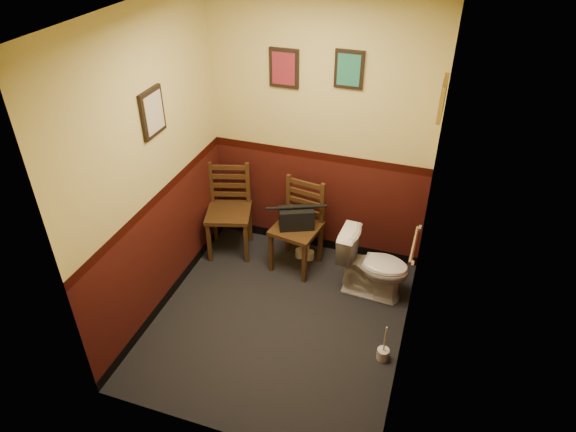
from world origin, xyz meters
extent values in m
cube|color=black|center=(0.00, 0.00, 0.00)|extent=(2.20, 2.40, 0.00)
cube|color=silver|center=(0.00, 0.00, 2.70)|extent=(2.20, 2.40, 0.00)
cube|color=#3D120D|center=(0.00, 1.20, 1.35)|extent=(2.20, 0.00, 2.70)
cube|color=#3D120D|center=(0.00, -1.20, 1.35)|extent=(2.20, 0.00, 2.70)
cube|color=#3D120D|center=(-1.10, 0.00, 1.35)|extent=(0.00, 2.40, 2.70)
cube|color=#3D120D|center=(1.10, 0.00, 1.35)|extent=(0.00, 2.40, 2.70)
cylinder|color=silver|center=(1.07, 0.25, 0.95)|extent=(0.03, 0.50, 0.03)
cylinder|color=silver|center=(1.09, 0.00, 0.95)|extent=(0.02, 0.06, 0.06)
cylinder|color=silver|center=(1.09, 0.50, 0.95)|extent=(0.02, 0.06, 0.06)
cube|color=black|center=(-0.35, 1.18, 1.95)|extent=(0.28, 0.03, 0.36)
cube|color=maroon|center=(-0.35, 1.17, 1.95)|extent=(0.22, 0.01, 0.30)
cube|color=black|center=(0.25, 1.18, 2.00)|extent=(0.26, 0.03, 0.34)
cube|color=#216C53|center=(0.25, 1.17, 2.00)|extent=(0.20, 0.01, 0.28)
cube|color=black|center=(-1.08, 0.10, 1.85)|extent=(0.03, 0.30, 0.38)
cube|color=#BEAE95|center=(-1.07, 0.10, 1.85)|extent=(0.01, 0.24, 0.31)
cube|color=olive|center=(1.08, 0.60, 2.05)|extent=(0.03, 0.34, 0.28)
cube|color=#BEAE95|center=(1.07, 0.60, 2.05)|extent=(0.01, 0.28, 0.22)
imported|color=white|center=(0.72, 0.65, 0.33)|extent=(0.70, 0.42, 0.66)
cylinder|color=silver|center=(0.98, -0.14, 0.05)|extent=(0.10, 0.10, 0.10)
cylinder|color=silver|center=(0.98, -0.14, 0.22)|extent=(0.01, 0.01, 0.29)
cube|color=#442A14|center=(-0.85, 0.84, 0.48)|extent=(0.56, 0.56, 0.04)
cube|color=#442A14|center=(-0.98, 0.60, 0.24)|extent=(0.05, 0.05, 0.48)
cube|color=#442A14|center=(-1.09, 0.97, 0.24)|extent=(0.05, 0.05, 0.48)
cube|color=#442A14|center=(-0.61, 0.71, 0.24)|extent=(0.05, 0.05, 0.48)
cube|color=#442A14|center=(-0.72, 1.08, 0.24)|extent=(0.05, 0.05, 0.48)
cube|color=#442A14|center=(-1.09, 0.97, 0.72)|extent=(0.05, 0.05, 0.48)
cube|color=#442A14|center=(-0.72, 1.08, 0.72)|extent=(0.05, 0.05, 0.48)
cube|color=#442A14|center=(-0.91, 1.03, 0.59)|extent=(0.36, 0.13, 0.05)
cube|color=#442A14|center=(-0.91, 1.03, 0.70)|extent=(0.36, 0.13, 0.05)
cube|color=#442A14|center=(-0.91, 1.03, 0.80)|extent=(0.36, 0.13, 0.05)
cube|color=#442A14|center=(-0.91, 1.03, 0.91)|extent=(0.36, 0.13, 0.05)
cube|color=#442A14|center=(-0.10, 0.81, 0.47)|extent=(0.50, 0.50, 0.04)
cube|color=#442A14|center=(-0.32, 0.65, 0.23)|extent=(0.05, 0.05, 0.47)
cube|color=#442A14|center=(-0.25, 1.03, 0.23)|extent=(0.05, 0.05, 0.47)
cube|color=#442A14|center=(0.05, 0.59, 0.23)|extent=(0.05, 0.05, 0.47)
cube|color=#442A14|center=(0.12, 0.96, 0.23)|extent=(0.05, 0.05, 0.47)
cube|color=#442A14|center=(-0.25, 1.03, 0.70)|extent=(0.05, 0.04, 0.47)
cube|color=#442A14|center=(0.12, 0.97, 0.70)|extent=(0.05, 0.04, 0.47)
cube|color=#442A14|center=(-0.07, 1.00, 0.57)|extent=(0.35, 0.08, 0.05)
cube|color=#442A14|center=(-0.07, 1.00, 0.68)|extent=(0.35, 0.08, 0.05)
cube|color=#442A14|center=(-0.07, 1.00, 0.78)|extent=(0.35, 0.08, 0.05)
cube|color=#442A14|center=(-0.07, 1.00, 0.89)|extent=(0.35, 0.08, 0.05)
cube|color=black|center=(-0.10, 0.81, 0.60)|extent=(0.38, 0.29, 0.21)
cylinder|color=black|center=(-0.10, 0.81, 0.72)|extent=(0.28, 0.15, 0.03)
cylinder|color=silver|center=(-0.10, 0.96, 0.04)|extent=(0.10, 0.10, 0.09)
cylinder|color=silver|center=(0.00, 0.96, 0.04)|extent=(0.10, 0.10, 0.09)
cylinder|color=silver|center=(-0.05, 0.95, 0.13)|extent=(0.10, 0.10, 0.09)
cylinder|color=silver|center=(-0.05, 0.93, 0.22)|extent=(0.10, 0.10, 0.09)
camera|label=1|loc=(1.15, -3.18, 3.44)|focal=32.00mm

